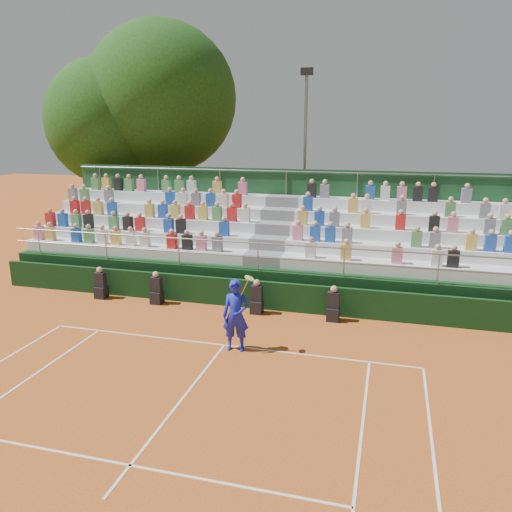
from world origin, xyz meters
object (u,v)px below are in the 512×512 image
(tree_west, at_px, (110,122))
(floodlight_mast, at_px, (305,147))
(tree_east, at_px, (162,99))
(tennis_player, at_px, (236,315))

(tree_west, bearing_deg, floodlight_mast, 5.55)
(tree_east, relative_size, floodlight_mast, 1.30)
(tennis_player, relative_size, floodlight_mast, 0.25)
(tree_west, distance_m, tree_east, 3.03)
(tree_west, height_order, tree_east, tree_east)
(tree_east, bearing_deg, tree_west, -160.23)
(tree_west, distance_m, floodlight_mast, 10.52)
(floodlight_mast, bearing_deg, tree_west, -174.45)
(tennis_player, bearing_deg, tree_east, 122.03)
(tree_east, height_order, floodlight_mast, tree_east)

